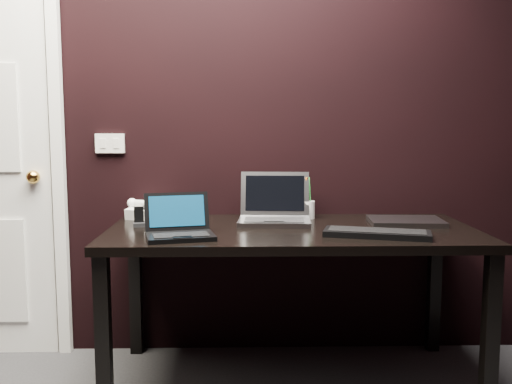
{
  "coord_description": "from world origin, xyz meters",
  "views": [
    {
      "loc": [
        0.07,
        -1.2,
        1.23
      ],
      "look_at": [
        0.13,
        1.35,
        0.92
      ],
      "focal_mm": 40.0,
      "sensor_mm": 36.0,
      "label": 1
    }
  ],
  "objects_px": {
    "silver_laptop": "(274,213)",
    "ext_keyboard": "(377,233)",
    "desk": "(292,244)",
    "mobile_phone": "(139,219)",
    "pen_cup": "(308,209)",
    "desk_phone": "(148,211)",
    "netbook": "(179,229)",
    "closed_laptop": "(406,221)"
  },
  "relations": [
    {
      "from": "netbook",
      "to": "ext_keyboard",
      "type": "height_order",
      "value": "netbook"
    },
    {
      "from": "closed_laptop",
      "to": "pen_cup",
      "type": "distance_m",
      "value": 0.49
    },
    {
      "from": "ext_keyboard",
      "to": "mobile_phone",
      "type": "distance_m",
      "value": 1.1
    },
    {
      "from": "desk",
      "to": "netbook",
      "type": "height_order",
      "value": "netbook"
    },
    {
      "from": "closed_laptop",
      "to": "silver_laptop",
      "type": "bearing_deg",
      "value": 175.66
    },
    {
      "from": "ext_keyboard",
      "to": "closed_laptop",
      "type": "distance_m",
      "value": 0.37
    },
    {
      "from": "mobile_phone",
      "to": "ext_keyboard",
      "type": "bearing_deg",
      "value": -13.78
    },
    {
      "from": "desk",
      "to": "ext_keyboard",
      "type": "bearing_deg",
      "value": -30.48
    },
    {
      "from": "desk",
      "to": "pen_cup",
      "type": "relative_size",
      "value": 8.0
    },
    {
      "from": "pen_cup",
      "to": "ext_keyboard",
      "type": "bearing_deg",
      "value": -62.36
    },
    {
      "from": "desk",
      "to": "ext_keyboard",
      "type": "height_order",
      "value": "ext_keyboard"
    },
    {
      "from": "desk_phone",
      "to": "mobile_phone",
      "type": "distance_m",
      "value": 0.23
    },
    {
      "from": "desk",
      "to": "silver_laptop",
      "type": "bearing_deg",
      "value": 116.36
    },
    {
      "from": "desk",
      "to": "ext_keyboard",
      "type": "relative_size",
      "value": 3.58
    },
    {
      "from": "netbook",
      "to": "mobile_phone",
      "type": "bearing_deg",
      "value": 130.31
    },
    {
      "from": "closed_laptop",
      "to": "mobile_phone",
      "type": "xyz_separation_m",
      "value": [
        -1.28,
        -0.04,
        0.02
      ]
    },
    {
      "from": "pen_cup",
      "to": "netbook",
      "type": "bearing_deg",
      "value": -142.28
    },
    {
      "from": "desk",
      "to": "desk_phone",
      "type": "bearing_deg",
      "value": 158.12
    },
    {
      "from": "ext_keyboard",
      "to": "mobile_phone",
      "type": "height_order",
      "value": "mobile_phone"
    },
    {
      "from": "ext_keyboard",
      "to": "silver_laptop",
      "type": "bearing_deg",
      "value": 140.1
    },
    {
      "from": "netbook",
      "to": "pen_cup",
      "type": "relative_size",
      "value": 1.55
    },
    {
      "from": "silver_laptop",
      "to": "desk_phone",
      "type": "height_order",
      "value": "silver_laptop"
    },
    {
      "from": "closed_laptop",
      "to": "desk_phone",
      "type": "relative_size",
      "value": 1.57
    },
    {
      "from": "netbook",
      "to": "mobile_phone",
      "type": "height_order",
      "value": "netbook"
    },
    {
      "from": "desk",
      "to": "pen_cup",
      "type": "distance_m",
      "value": 0.31
    },
    {
      "from": "silver_laptop",
      "to": "ext_keyboard",
      "type": "bearing_deg",
      "value": -39.9
    },
    {
      "from": "netbook",
      "to": "desk_phone",
      "type": "relative_size",
      "value": 1.43
    },
    {
      "from": "desk",
      "to": "silver_laptop",
      "type": "xyz_separation_m",
      "value": [
        -0.07,
        0.15,
        0.12
      ]
    },
    {
      "from": "silver_laptop",
      "to": "mobile_phone",
      "type": "distance_m",
      "value": 0.65
    },
    {
      "from": "ext_keyboard",
      "to": "mobile_phone",
      "type": "relative_size",
      "value": 5.06
    },
    {
      "from": "ext_keyboard",
      "to": "pen_cup",
      "type": "bearing_deg",
      "value": 117.64
    },
    {
      "from": "closed_laptop",
      "to": "pen_cup",
      "type": "height_order",
      "value": "pen_cup"
    },
    {
      "from": "netbook",
      "to": "ext_keyboard",
      "type": "relative_size",
      "value": 0.69
    },
    {
      "from": "desk",
      "to": "ext_keyboard",
      "type": "xyz_separation_m",
      "value": [
        0.35,
        -0.21,
        0.09
      ]
    },
    {
      "from": "closed_laptop",
      "to": "desk_phone",
      "type": "bearing_deg",
      "value": 171.66
    },
    {
      "from": "silver_laptop",
      "to": "mobile_phone",
      "type": "relative_size",
      "value": 3.9
    },
    {
      "from": "ext_keyboard",
      "to": "mobile_phone",
      "type": "xyz_separation_m",
      "value": [
        -1.07,
        0.26,
        0.02
      ]
    },
    {
      "from": "ext_keyboard",
      "to": "closed_laptop",
      "type": "height_order",
      "value": "ext_keyboard"
    },
    {
      "from": "silver_laptop",
      "to": "pen_cup",
      "type": "relative_size",
      "value": 1.72
    },
    {
      "from": "silver_laptop",
      "to": "ext_keyboard",
      "type": "relative_size",
      "value": 0.77
    },
    {
      "from": "desk_phone",
      "to": "mobile_phone",
      "type": "xyz_separation_m",
      "value": [
        -0.01,
        -0.23,
        -0.01
      ]
    },
    {
      "from": "silver_laptop",
      "to": "closed_laptop",
      "type": "relative_size",
      "value": 1.01
    }
  ]
}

